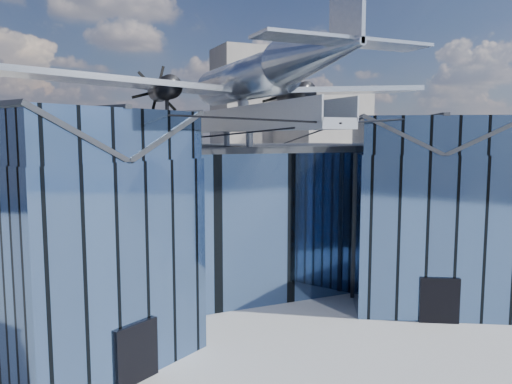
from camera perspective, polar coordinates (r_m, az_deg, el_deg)
name	(u,v)px	position (r m, az deg, el deg)	size (l,w,h in m)	color
ground_plane	(270,318)	(29.94, 1.60, -14.23)	(120.00, 120.00, 0.00)	gray
museum	(233,211)	(33.74, -2.62, -2.14)	(32.88, 24.50, 17.60)	#46638F
bg_towers	(134,140)	(76.98, -13.80, 5.82)	(77.00, 24.50, 26.00)	slate
tree_plaza_e	(453,233)	(41.35, 21.59, -4.38)	(3.35, 3.35, 4.63)	#322314
tree_side_e	(433,211)	(47.01, 19.60, -2.08)	(4.43, 4.43, 5.79)	#322314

